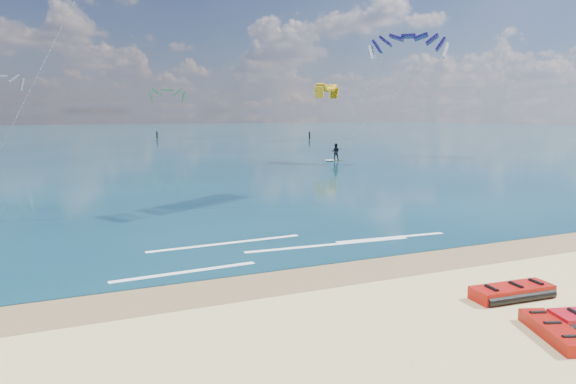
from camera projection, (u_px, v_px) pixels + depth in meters
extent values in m
plane|color=tan|center=(144.00, 166.00, 50.20)|extent=(320.00, 320.00, 0.00)
cube|color=olive|center=(298.00, 279.00, 16.54)|extent=(320.00, 2.40, 0.01)
cube|color=#0A2937|center=(104.00, 136.00, 108.41)|extent=(320.00, 200.00, 0.04)
cube|color=gold|center=(335.00, 160.00, 55.77)|extent=(1.46, 0.71, 0.06)
imported|color=black|center=(336.00, 152.00, 55.63)|extent=(1.09, 1.04, 1.78)
cylinder|color=black|center=(339.00, 149.00, 55.42)|extent=(0.56, 0.16, 0.04)
cube|color=white|center=(226.00, 243.00, 20.82)|extent=(6.44, 0.47, 0.01)
cube|color=white|center=(330.00, 245.00, 20.60)|extent=(7.05, 0.71, 0.01)
cube|color=white|center=(391.00, 237.00, 21.77)|extent=(5.07, 0.60, 0.01)
cube|color=white|center=(185.00, 272.00, 17.11)|extent=(4.92, 0.51, 0.01)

